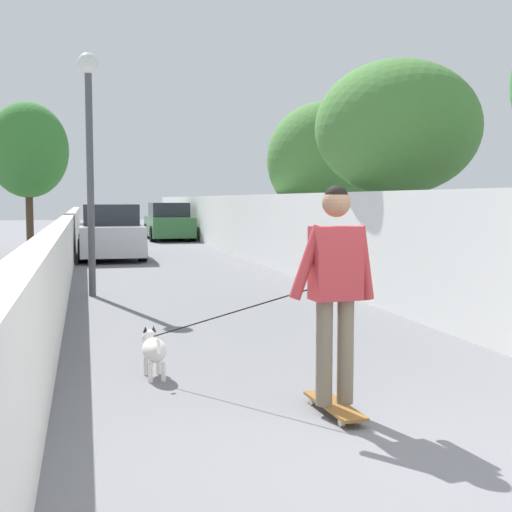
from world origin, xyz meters
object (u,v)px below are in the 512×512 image
tree_right_distant (323,161)px  person_skateboarder (336,277)px  dog (154,349)px  skateboard (334,406)px  tree_right_far (397,129)px  car_near (111,233)px  car_far (169,223)px  tree_left_mid (28,150)px  lamp_post (89,130)px

tree_right_distant → person_skateboarder: (-11.77, 4.12, -1.59)m
dog → skateboard: bearing=-139.4°
tree_right_far → car_near: size_ratio=0.95×
person_skateboarder → dog: 2.09m
tree_right_far → car_far: size_ratio=1.01×
dog → person_skateboarder: bearing=-139.4°
tree_left_mid → skateboard: 18.40m
tree_left_mid → person_skateboarder: size_ratio=2.78×
tree_left_mid → dog: tree_left_mid is taller
tree_left_mid → person_skateboarder: bearing=-168.6°
tree_left_mid → skateboard: bearing=-168.6°
tree_right_far → lamp_post: size_ratio=0.99×
tree_right_far → tree_right_distant: size_ratio=0.99×
car_near → car_far: (8.44, -2.68, -0.00)m
person_skateboarder → tree_right_far: bearing=-29.4°
lamp_post → car_far: (16.22, -3.28, -2.15)m
person_skateboarder → tree_right_distant: bearing=-19.3°
lamp_post → dog: (-5.72, -0.51, -2.59)m
tree_right_distant → car_far: (11.63, 2.60, -1.96)m
skateboard → car_far: 23.45m
tree_right_distant → person_skateboarder: bearing=160.7°
tree_left_mid → tree_right_far: size_ratio=1.15×
person_skateboarder → car_near: person_skateboarder is taller
tree_right_far → skateboard: 7.74m
tree_left_mid → lamp_post: size_ratio=1.14×
tree_left_mid → lamp_post: bearing=-170.3°
car_far → tree_right_far: bearing=-173.3°
tree_left_mid → tree_right_distant: bearing=-128.0°
dog → tree_right_far: bearing=-44.8°
lamp_post → car_far: size_ratio=1.01×
tree_right_far → dog: size_ratio=2.32×
car_near → car_far: 8.85m
lamp_post → skateboard: lamp_post is taller
skateboard → person_skateboarder: person_skateboarder is taller
tree_right_distant → car_near: 6.47m
car_near → tree_right_distant: bearing=-121.1°
lamp_post → car_near: size_ratio=0.96×
lamp_post → person_skateboarder: (-7.18, -1.76, -1.78)m
tree_right_distant → dog: 11.87m
tree_right_distant → car_near: size_ratio=0.96×
skateboard → car_near: bearing=4.4°
skateboard → dog: 1.94m
dog → car_far: car_far is taller
tree_left_mid → person_skateboarder: tree_left_mid is taller
person_skateboarder → car_far: bearing=-3.7°
skateboard → person_skateboarder: bearing=180.0°
tree_right_far → dog: 7.28m
tree_right_far → lamp_post: (0.91, 5.29, -0.06)m
skateboard → car_far: car_far is taller
tree_left_mid → dog: 16.74m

